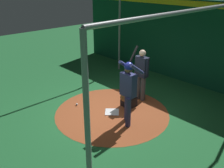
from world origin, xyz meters
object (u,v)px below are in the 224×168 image
Objects in this scene: batter at (128,87)px; umpire at (142,72)px; home_plate at (112,112)px; catcher at (128,95)px; baseball_0 at (77,104)px.

batter reaches higher than umpire.
umpire reaches higher than home_plate.
baseball_0 is (1.18, -1.17, -0.35)m from catcher.
baseball_0 is (1.85, -1.11, -0.94)m from umpire.
home_plate is at bearing 115.63° from baseball_0.
baseball_0 is at bearing -30.93° from umpire.
batter is at bearing 84.09° from home_plate.
batter is 1.24× the size of umpire.
catcher is at bearing 5.08° from umpire.
home_plate is 1.64m from umpire.
catcher is at bearing 174.31° from home_plate.
catcher is (-0.65, 0.06, 0.38)m from home_plate.
batter is at bearing 27.30° from umpire.
umpire is (-0.67, -0.06, 0.59)m from catcher.
baseball_0 is at bearing -44.73° from catcher.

